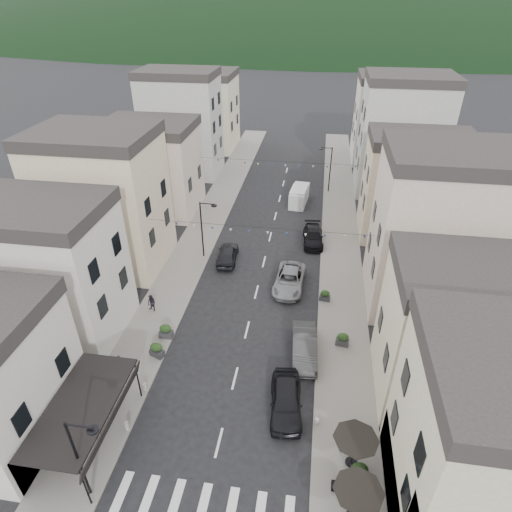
{
  "coord_description": "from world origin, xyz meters",
  "views": [
    {
      "loc": [
        4.53,
        -9.05,
        23.04
      ],
      "look_at": [
        -0.11,
        21.45,
        3.5
      ],
      "focal_mm": 30.0,
      "sensor_mm": 36.0,
      "label": 1
    }
  ],
  "objects": [
    {
      "name": "parked_car_a",
      "position": [
        3.71,
        9.02,
        0.84
      ],
      "size": [
        2.46,
        5.1,
        1.68
      ],
      "primitive_type": "imported",
      "rotation": [
        0.0,
        0.0,
        0.1
      ],
      "color": "black",
      "rests_on": "ground"
    },
    {
      "name": "pedestrian_b",
      "position": [
        -8.16,
        17.04,
        0.88
      ],
      "size": [
        0.9,
        0.8,
        1.53
      ],
      "primitive_type": "imported",
      "rotation": [
        0.0,
        0.0,
        -0.36
      ],
      "color": "black",
      "rests_on": "sidewalk_left"
    },
    {
      "name": "parked_car_b",
      "position": [
        4.6,
        13.93,
        0.83
      ],
      "size": [
        2.16,
        5.18,
        1.66
      ],
      "primitive_type": "imported",
      "rotation": [
        0.0,
        0.0,
        0.08
      ],
      "color": "#353537",
      "rests_on": "ground"
    },
    {
      "name": "planter_lb",
      "position": [
        -6.0,
        12.16,
        0.69
      ],
      "size": [
        1.18,
        0.92,
        1.17
      ],
      "rotation": [
        0.0,
        0.0,
        -0.38
      ],
      "color": "#2A2A2C",
      "rests_on": "sidewalk_left"
    },
    {
      "name": "bollards",
      "position": [
        0.0,
        5.5,
        0.42
      ],
      "size": [
        11.66,
        10.26,
        0.6
      ],
      "color": "gray",
      "rests_on": "ground"
    },
    {
      "name": "delivery_van",
      "position": [
        2.5,
        39.87,
        1.1
      ],
      "size": [
        2.33,
        4.85,
        2.24
      ],
      "rotation": [
        0.0,
        0.0,
        -0.11
      ],
      "color": "silver",
      "rests_on": "ground"
    },
    {
      "name": "bunting_near",
      "position": [
        0.0,
        22.0,
        5.65
      ],
      "size": [
        19.0,
        0.28,
        0.62
      ],
      "color": "black",
      "rests_on": "ground"
    },
    {
      "name": "pedestrian_a",
      "position": [
        -7.87,
        10.14,
        0.93
      ],
      "size": [
        0.65,
        0.5,
        1.61
      ],
      "primitive_type": "imported",
      "rotation": [
        0.0,
        0.0,
        0.21
      ],
      "color": "black",
      "rests_on": "sidewalk_left"
    },
    {
      "name": "planter_rc",
      "position": [
        6.0,
        20.61,
        0.6
      ],
      "size": [
        0.95,
        0.6,
        0.99
      ],
      "rotation": [
        0.0,
        0.0,
        -0.14
      ],
      "color": "#2C2C2E",
      "rests_on": "sidewalk_right"
    },
    {
      "name": "buildings_row_right",
      "position": [
        14.5,
        36.59,
        6.32
      ],
      "size": [
        10.2,
        54.16,
        14.5
      ],
      "color": "#C1B799",
      "rests_on": "ground"
    },
    {
      "name": "parked_car_e",
      "position": [
        -3.57,
        25.6,
        0.77
      ],
      "size": [
        2.13,
        4.65,
        1.55
      ],
      "primitive_type": "imported",
      "rotation": [
        0.0,
        0.0,
        3.21
      ],
      "color": "black",
      "rests_on": "ground"
    },
    {
      "name": "streetlamp_left_near",
      "position": [
        -5.82,
        2.0,
        3.7
      ],
      "size": [
        1.7,
        0.56,
        6.0
      ],
      "color": "black",
      "rests_on": "ground"
    },
    {
      "name": "hill_backdrop",
      "position": [
        0.0,
        300.0,
        0.0
      ],
      "size": [
        640.0,
        360.0,
        70.0
      ],
      "primitive_type": "ellipsoid",
      "color": "black",
      "rests_on": "ground"
    },
    {
      "name": "parked_car_c",
      "position": [
        2.8,
        22.22,
        0.77
      ],
      "size": [
        2.88,
        5.68,
        1.54
      ],
      "primitive_type": "imported",
      "rotation": [
        0.0,
        0.0,
        -0.06
      ],
      "color": "gray",
      "rests_on": "ground"
    },
    {
      "name": "boutique_awning",
      "position": [
        -7.25,
        5.0,
        3.11
      ],
      "size": [
        3.77,
        7.5,
        3.28
      ],
      "color": "black",
      "rests_on": "ground"
    },
    {
      "name": "planter_rb",
      "position": [
        7.39,
        15.34,
        0.65
      ],
      "size": [
        1.04,
        0.69,
        1.08
      ],
      "rotation": [
        0.0,
        0.0,
        -0.17
      ],
      "color": "#2F3032",
      "rests_on": "sidewalk_right"
    },
    {
      "name": "planter_la",
      "position": [
        -6.0,
        14.17,
        0.68
      ],
      "size": [
        1.04,
        0.58,
        1.16
      ],
      "rotation": [
        0.0,
        0.0,
        -0.01
      ],
      "color": "#2F3032",
      "rests_on": "sidewalk_left"
    },
    {
      "name": "streetlamp_left_far",
      "position": [
        -5.82,
        26.0,
        3.7
      ],
      "size": [
        1.7,
        0.56,
        6.0
      ],
      "color": "black",
      "rests_on": "ground"
    },
    {
      "name": "sidewalk_right",
      "position": [
        7.5,
        32.0,
        0.06
      ],
      "size": [
        4.0,
        76.0,
        0.12
      ],
      "primitive_type": "cube",
      "color": "slate",
      "rests_on": "ground"
    },
    {
      "name": "bunting_far",
      "position": [
        0.0,
        38.0,
        5.65
      ],
      "size": [
        19.0,
        0.28,
        0.62
      ],
      "color": "black",
      "rests_on": "ground"
    },
    {
      "name": "planter_ra",
      "position": [
        8.1,
        5.08,
        0.65
      ],
      "size": [
        1.05,
        0.7,
        1.09
      ],
      "rotation": [
        0.0,
        0.0,
        -0.17
      ],
      "color": "#2A2A2C",
      "rests_on": "sidewalk_right"
    },
    {
      "name": "buildings_row_left",
      "position": [
        -14.5,
        37.75,
        6.12
      ],
      "size": [
        10.2,
        54.16,
        14.0
      ],
      "color": "beige",
      "rests_on": "ground"
    },
    {
      "name": "streetlamp_right_far",
      "position": [
        5.82,
        44.0,
        3.7
      ],
      "size": [
        1.7,
        0.56,
        6.0
      ],
      "color": "black",
      "rests_on": "ground"
    },
    {
      "name": "cafe_terrace",
      "position": [
        7.7,
        2.8,
        2.36
      ],
      "size": [
        2.5,
        8.1,
        2.53
      ],
      "color": "black",
      "rests_on": "ground"
    },
    {
      "name": "sidewalk_left",
      "position": [
        -7.5,
        32.0,
        0.06
      ],
      "size": [
        4.0,
        76.0,
        0.12
      ],
      "primitive_type": "cube",
      "color": "slate",
      "rests_on": "ground"
    },
    {
      "name": "parked_car_d",
      "position": [
        4.6,
        30.5,
        0.72
      ],
      "size": [
        2.4,
        5.11,
        1.44
      ],
      "primitive_type": "imported",
      "rotation": [
        0.0,
        0.0,
        0.08
      ],
      "color": "black",
      "rests_on": "ground"
    }
  ]
}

